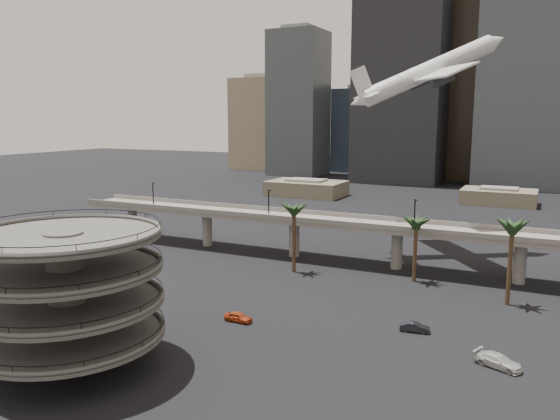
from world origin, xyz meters
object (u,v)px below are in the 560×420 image
at_px(overpass, 344,227).
at_px(car_c, 498,361).
at_px(car_a, 238,317).
at_px(parking_ramp, 67,286).
at_px(airborne_jet, 428,72).
at_px(car_b, 415,327).

height_order(overpass, car_c, overpass).
bearing_deg(car_a, overpass, -2.88).
height_order(overpass, car_a, overpass).
height_order(car_a, car_c, car_c).
bearing_deg(parking_ramp, airborne_jet, 71.78).
bearing_deg(car_c, parking_ramp, 136.12).
xyz_separation_m(parking_ramp, car_b, (34.35, 28.44, -9.17)).
xyz_separation_m(parking_ramp, overpass, (13.00, 59.00, -2.50)).
xyz_separation_m(airborne_jet, car_c, (20.59, -54.14, -37.85)).
height_order(car_a, car_b, car_a).
bearing_deg(airborne_jet, overpass, -161.60).
bearing_deg(car_b, parking_ramp, 120.68).
bearing_deg(car_b, overpass, 26.00).
xyz_separation_m(overpass, airborne_jet, (12.03, 17.03, 31.31)).
height_order(parking_ramp, overpass, parking_ramp).
relative_size(airborne_jet, car_b, 7.53).
distance_m(parking_ramp, car_c, 51.40).
height_order(overpass, airborne_jet, airborne_jet).
bearing_deg(parking_ramp, car_b, 39.63).
xyz_separation_m(parking_ramp, car_c, (45.62, 21.89, -9.03)).
distance_m(overpass, car_b, 37.87).
xyz_separation_m(car_a, car_b, (23.76, 7.46, -0.04)).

